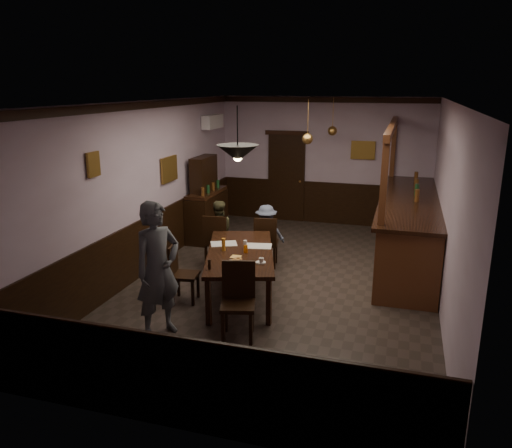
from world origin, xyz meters
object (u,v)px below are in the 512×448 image
at_px(soda_can, 246,249).
at_px(sideboard, 206,206).
at_px(person_seated_left, 218,232).
at_px(bar_counter, 408,228).
at_px(chair_near, 238,297).
at_px(pendant_brass_mid, 307,139).
at_px(person_seated_right, 266,234).
at_px(coffee_cup, 261,260).
at_px(pendant_brass_far, 332,131).
at_px(pendant_iron, 238,153).
at_px(chair_far_left, 216,239).
at_px(person_standing, 158,270).
at_px(dining_table, 240,255).
at_px(chair_side, 180,271).
at_px(chair_far_right, 266,240).

bearing_deg(soda_can, sideboard, 122.70).
distance_m(person_seated_left, bar_counter, 3.58).
bearing_deg(chair_near, pendant_brass_mid, 71.25).
bearing_deg(pendant_brass_mid, person_seated_right, -143.96).
height_order(coffee_cup, pendant_brass_far, pendant_brass_far).
height_order(person_seated_right, pendant_brass_mid, pendant_brass_mid).
height_order(coffee_cup, pendant_iron, pendant_iron).
bearing_deg(chair_far_left, soda_can, 122.16).
bearing_deg(pendant_brass_far, person_seated_left, -124.36).
height_order(soda_can, pendant_brass_mid, pendant_brass_mid).
relative_size(chair_near, pendant_brass_mid, 1.26).
bearing_deg(chair_far_left, person_standing, 86.86).
bearing_deg(sideboard, pendant_brass_mid, -16.03).
distance_m(dining_table, chair_side, 0.96).
bearing_deg(person_seated_left, person_standing, 67.52).
xyz_separation_m(coffee_cup, soda_can, (-0.37, 0.40, 0.01)).
bearing_deg(person_standing, sideboard, 42.46).
bearing_deg(dining_table, chair_far_right, 88.10).
xyz_separation_m(person_seated_left, person_seated_right, (0.86, 0.27, -0.04)).
xyz_separation_m(chair_near, person_seated_left, (-1.28, 2.61, 0.04)).
xyz_separation_m(person_seated_right, pendant_brass_far, (0.85, 2.23, 1.74)).
xyz_separation_m(coffee_cup, pendant_brass_far, (0.34, 4.30, 1.50)).
relative_size(chair_side, pendant_iron, 1.25).
bearing_deg(person_seated_right, person_seated_left, -12.66).
bearing_deg(pendant_brass_mid, bar_counter, 11.66).
bearing_deg(person_seated_right, chair_side, 39.02).
xyz_separation_m(sideboard, bar_counter, (4.20, -0.27, -0.07)).
relative_size(chair_side, person_seated_left, 0.76).
distance_m(chair_near, pendant_brass_far, 5.41).
bearing_deg(person_standing, chair_far_left, 32.57).
xyz_separation_m(dining_table, chair_far_right, (0.04, 1.34, -0.16)).
distance_m(person_standing, sideboard, 4.39).
relative_size(chair_near, sideboard, 0.57).
relative_size(person_standing, soda_can, 15.30).
relative_size(coffee_cup, soda_can, 0.67).
xyz_separation_m(person_standing, pendant_iron, (0.87, 0.74, 1.47)).
distance_m(chair_far_left, pendant_brass_mid, 2.48).
distance_m(coffee_cup, sideboard, 3.87).
bearing_deg(pendant_brass_mid, soda_can, -103.43).
relative_size(pendant_brass_mid, pendant_brass_far, 1.00).
distance_m(chair_near, person_seated_left, 2.90).
bearing_deg(pendant_brass_mid, sideboard, 163.97).
bearing_deg(person_standing, bar_counter, -9.83).
bearing_deg(person_standing, chair_near, -47.92).
bearing_deg(chair_far_right, pendant_brass_mid, -136.84).
xyz_separation_m(chair_near, pendant_brass_far, (0.43, 5.10, 1.74)).
bearing_deg(coffee_cup, chair_far_right, 86.37).
height_order(chair_far_left, person_standing, person_standing).
xyz_separation_m(chair_side, coffee_cup, (1.30, -0.00, 0.30)).
bearing_deg(bar_counter, dining_table, -135.43).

